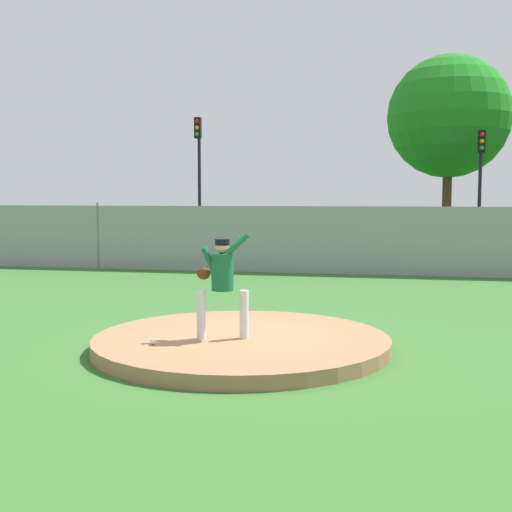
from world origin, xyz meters
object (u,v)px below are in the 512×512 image
object	(u,v)px
parked_car_white	(90,235)
parked_car_slate	(289,237)
parked_car_champagne	(179,236)
baseball	(153,342)
traffic_cone_orange	(247,252)
parked_car_teal	(422,240)
traffic_light_near	(199,161)
traffic_light_far	(481,170)
pitcher_youth	(222,278)

from	to	relation	value
parked_car_white	parked_car_slate	xyz separation A→B (m)	(7.96, -0.46, 0.05)
parked_car_champagne	parked_car_slate	bearing A→B (deg)	2.07
baseball	traffic_cone_orange	size ratio (longest dim) A/B	0.13
parked_car_white	parked_car_champagne	size ratio (longest dim) A/B	1.03
parked_car_white	parked_car_teal	size ratio (longest dim) A/B	1.02
parked_car_teal	traffic_light_near	world-z (taller)	traffic_light_near
parked_car_slate	traffic_light_far	world-z (taller)	traffic_light_far
parked_car_teal	parked_car_slate	size ratio (longest dim) A/B	0.99
baseball	parked_car_champagne	bearing A→B (deg)	106.92
traffic_cone_orange	traffic_light_far	xyz separation A→B (m)	(8.66, 4.45, 3.10)
parked_car_white	traffic_light_near	distance (m)	5.99
baseball	parked_car_teal	bearing A→B (deg)	74.07
parked_car_teal	parked_car_champagne	distance (m)	8.76
baseball	parked_car_teal	xyz separation A→B (m)	(4.26, 14.91, 0.54)
traffic_light_near	parked_car_slate	bearing A→B (deg)	-43.34
parked_car_champagne	traffic_light_far	xyz separation A→B (m)	(11.20, 4.70, 2.54)
traffic_light_near	parked_car_white	bearing A→B (deg)	-129.58
pitcher_youth	parked_car_champagne	distance (m)	15.21
pitcher_youth	parked_car_slate	world-z (taller)	pitcher_youth
parked_car_slate	traffic_light_near	xyz separation A→B (m)	(-4.69, 4.42, 3.02)
traffic_light_far	parked_car_teal	bearing A→B (deg)	-117.89
pitcher_youth	traffic_light_far	distance (m)	19.95
pitcher_youth	parked_car_teal	world-z (taller)	pitcher_youth
parked_car_white	parked_car_slate	world-z (taller)	parked_car_slate
parked_car_teal	pitcher_youth	bearing A→B (deg)	-103.37
parked_car_slate	traffic_cone_orange	distance (m)	1.65
parked_car_champagne	parked_car_slate	size ratio (longest dim) A/B	0.99
traffic_light_far	traffic_light_near	bearing A→B (deg)	-179.35
baseball	parked_car_slate	xyz separation A→B (m)	(-0.41, 14.96, 0.57)
pitcher_youth	parked_car_white	size ratio (longest dim) A/B	0.33
parked_car_teal	traffic_light_near	xyz separation A→B (m)	(-9.35, 4.47, 3.05)
baseball	traffic_light_far	bearing A→B (deg)	71.07
baseball	traffic_light_near	size ratio (longest dim) A/B	0.01
parked_car_teal	baseball	bearing A→B (deg)	-105.93
baseball	pitcher_youth	bearing A→B (deg)	34.48
pitcher_youth	traffic_cone_orange	distance (m)	14.78
parked_car_teal	traffic_cone_orange	distance (m)	6.25
baseball	parked_car_champagne	world-z (taller)	parked_car_champagne
baseball	parked_car_slate	distance (m)	14.98
traffic_cone_orange	traffic_light_far	distance (m)	10.22
parked_car_white	traffic_light_near	xyz separation A→B (m)	(3.28, 3.97, 3.07)
pitcher_youth	traffic_light_far	world-z (taller)	traffic_light_far
pitcher_youth	parked_car_teal	bearing A→B (deg)	76.63
parked_car_teal	traffic_light_far	bearing A→B (deg)	62.11
parked_car_champagne	traffic_cone_orange	size ratio (longest dim) A/B	8.46
baseball	traffic_cone_orange	xyz separation A→B (m)	(-1.97, 15.07, 0.02)
parked_car_champagne	traffic_light_near	size ratio (longest dim) A/B	0.82
parked_car_white	parked_car_teal	world-z (taller)	parked_car_teal
parked_car_slate	traffic_cone_orange	xyz separation A→B (m)	(-1.56, 0.10, -0.55)
traffic_cone_orange	parked_car_white	bearing A→B (deg)	176.83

